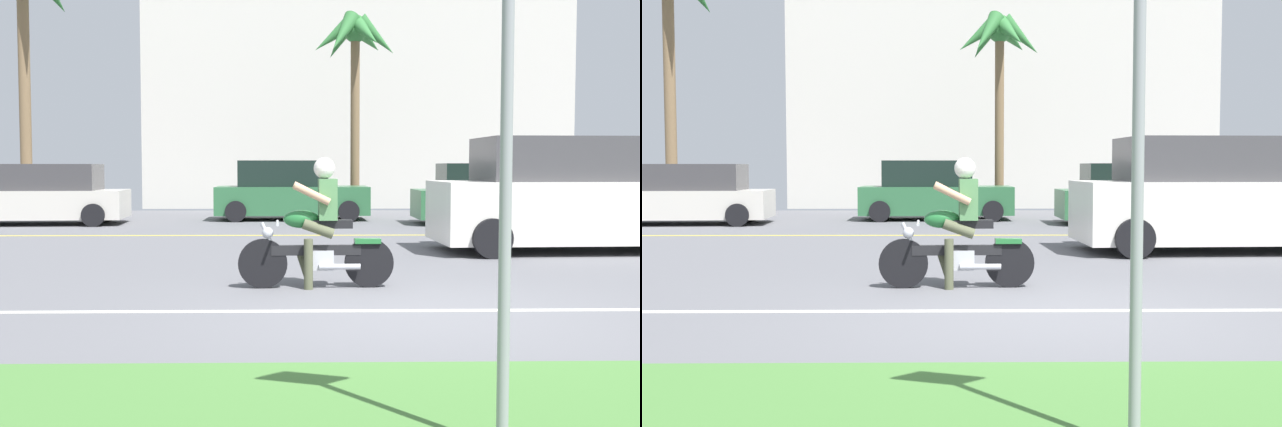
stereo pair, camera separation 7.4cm
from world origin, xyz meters
TOP-DOWN VIEW (x-y plane):
  - ground at (0.00, 3.00)m, footprint 56.00×30.00m
  - lane_line_near at (0.00, 0.07)m, footprint 50.40×0.12m
  - lane_line_far at (0.00, 8.65)m, footprint 50.40×0.12m
  - motorcyclist at (-0.92, 1.59)m, footprint 1.87×0.61m
  - suv_nearby at (3.60, 5.52)m, footprint 5.01×2.35m
  - parked_car_0 at (-7.76, 11.95)m, footprint 4.56×2.25m
  - parked_car_1 at (-1.47, 13.52)m, footprint 4.17×2.03m
  - parked_car_2 at (3.82, 11.83)m, footprint 4.32×2.01m
  - palm_tree_0 at (0.42, 15.18)m, footprint 2.71×2.58m
  - street_sign at (-0.11, -3.92)m, footprint 0.62×0.06m
  - building_far at (0.83, 21.00)m, footprint 14.94×4.00m

SIDE VIEW (x-z plane):
  - ground at x=0.00m, z-range -0.04..0.00m
  - lane_line_near at x=0.00m, z-range 0.00..0.01m
  - lane_line_far at x=0.00m, z-range 0.00..0.01m
  - motorcyclist at x=-0.92m, z-range -0.12..1.44m
  - parked_car_0 at x=-7.76m, z-range -0.05..1.47m
  - parked_car_2 at x=3.82m, z-range -0.05..1.49m
  - parked_car_1 at x=-1.47m, z-range -0.06..1.56m
  - suv_nearby at x=3.60m, z-range -0.03..1.92m
  - street_sign at x=-0.11m, z-range 0.30..3.21m
  - building_far at x=0.83m, z-range 0.00..8.42m
  - palm_tree_0 at x=0.42m, z-range 1.96..7.92m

